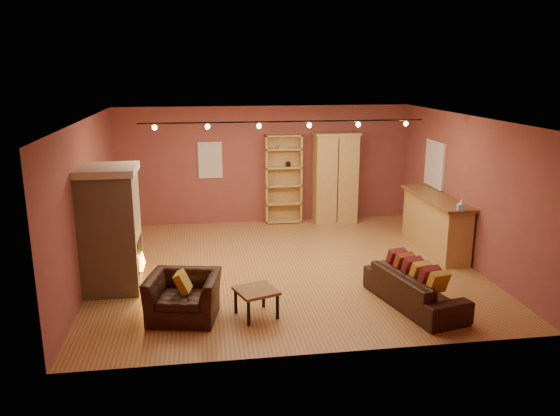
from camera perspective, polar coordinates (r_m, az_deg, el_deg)
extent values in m
plane|color=brown|center=(10.39, 0.60, -6.20)|extent=(7.00, 7.00, 0.00)
plane|color=brown|center=(9.76, 0.64, 9.38)|extent=(7.00, 7.00, 0.00)
cube|color=brown|center=(13.14, -1.59, 4.53)|extent=(7.00, 0.02, 2.80)
cube|color=brown|center=(10.06, -19.48, 0.61)|extent=(0.02, 6.50, 2.80)
cube|color=brown|center=(11.07, 18.83, 1.87)|extent=(0.02, 6.50, 2.80)
cube|color=tan|center=(9.51, -17.28, -2.48)|extent=(0.90, 0.90, 2.00)
cube|color=beige|center=(9.27, -17.77, 3.80)|extent=(0.98, 0.98, 0.12)
cube|color=black|center=(9.57, -14.68, -4.70)|extent=(0.10, 0.65, 0.55)
cone|color=orange|center=(9.61, -14.27, -5.37)|extent=(0.10, 0.10, 0.22)
cube|color=silver|center=(13.01, -7.31, 4.98)|extent=(0.56, 0.04, 0.86)
cube|color=tan|center=(13.23, 0.24, 3.15)|extent=(0.88, 0.04, 2.14)
cube|color=tan|center=(13.03, -1.48, 2.97)|extent=(0.04, 0.34, 2.14)
cube|color=tan|center=(13.16, 2.14, 3.08)|extent=(0.04, 0.34, 2.14)
cube|color=gray|center=(13.09, -0.29, 2.51)|extent=(0.18, 0.12, 0.05)
cube|color=black|center=(13.04, 0.85, 4.59)|extent=(0.10, 0.10, 0.12)
cube|color=tan|center=(13.33, 0.34, -1.32)|extent=(0.88, 0.34, 0.04)
cube|color=tan|center=(13.22, 0.34, 0.54)|extent=(0.88, 0.34, 0.03)
cube|color=tan|center=(13.12, 0.34, 2.40)|extent=(0.88, 0.34, 0.03)
cube|color=tan|center=(13.03, 0.34, 4.29)|extent=(0.88, 0.34, 0.04)
cube|color=tan|center=(12.96, 0.35, 6.19)|extent=(0.88, 0.34, 0.04)
cube|color=tan|center=(12.92, 0.35, 7.60)|extent=(0.88, 0.34, 0.04)
cube|color=tan|center=(13.23, 5.78, 3.04)|extent=(1.02, 0.55, 2.13)
cube|color=brown|center=(12.97, 6.07, 2.81)|extent=(0.02, 0.01, 2.03)
cube|color=tan|center=(13.06, 5.90, 7.75)|extent=(1.08, 0.61, 0.06)
cube|color=tan|center=(11.65, 15.89, -1.68)|extent=(0.51, 2.25, 1.07)
cube|color=brown|center=(11.51, 16.08, 1.03)|extent=(0.63, 2.37, 0.06)
cube|color=#8BBDDF|center=(10.48, 18.37, 0.06)|extent=(0.14, 0.14, 0.11)
cone|color=white|center=(10.46, 18.42, 0.63)|extent=(0.08, 0.08, 0.10)
cube|color=silver|center=(12.25, 15.86, 4.44)|extent=(0.05, 0.90, 1.00)
imported|color=black|center=(8.92, 13.90, -7.64)|extent=(0.99, 1.98, 0.74)
cube|color=gold|center=(8.44, 16.18, -7.43)|extent=(0.35, 0.29, 0.36)
cube|color=maroon|center=(8.60, 15.28, -6.95)|extent=(0.35, 0.29, 0.36)
cube|color=gold|center=(8.76, 14.41, -6.48)|extent=(0.35, 0.29, 0.36)
cube|color=maroon|center=(8.92, 13.58, -6.03)|extent=(0.35, 0.29, 0.36)
cube|color=brown|center=(9.09, 12.78, -5.60)|extent=(0.35, 0.29, 0.36)
cube|color=maroon|center=(9.26, 12.01, -5.18)|extent=(0.35, 0.29, 0.36)
imported|color=black|center=(8.36, -10.08, -8.36)|extent=(1.15, 0.87, 0.91)
cube|color=gold|center=(8.32, -10.11, -7.64)|extent=(0.29, 0.34, 0.34)
cube|color=brown|center=(8.31, -2.51, -8.63)|extent=(0.73, 0.73, 0.05)
cube|color=black|center=(8.16, -4.00, -10.77)|extent=(0.05, 0.05, 0.38)
cube|color=black|center=(8.21, -0.65, -10.59)|extent=(0.05, 0.05, 0.38)
cube|color=black|center=(8.59, -4.25, -9.43)|extent=(0.05, 0.05, 0.38)
cube|color=black|center=(8.63, -1.07, -9.27)|extent=(0.05, 0.05, 0.38)
cylinder|color=black|center=(9.96, 0.46, 9.02)|extent=(5.20, 0.03, 0.03)
sphere|color=#FFD88C|center=(9.89, -12.98, 8.20)|extent=(0.09, 0.09, 0.09)
sphere|color=#FFD88C|center=(9.86, -7.59, 8.43)|extent=(0.09, 0.09, 0.09)
sphere|color=#FFD88C|center=(9.91, -2.20, 8.57)|extent=(0.09, 0.09, 0.09)
sphere|color=#FFD88C|center=(10.05, 3.08, 8.64)|extent=(0.09, 0.09, 0.09)
sphere|color=#FFD88C|center=(10.27, 8.17, 8.65)|extent=(0.09, 0.09, 0.09)
sphere|color=#FFD88C|center=(10.57, 13.02, 8.58)|extent=(0.09, 0.09, 0.09)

